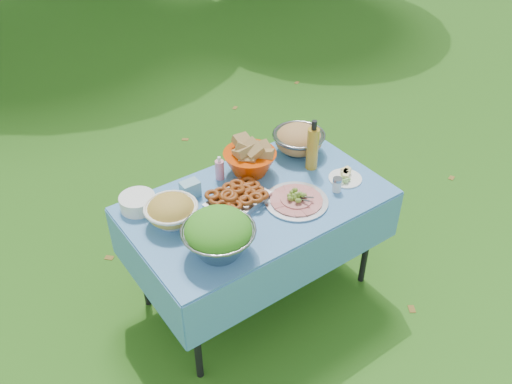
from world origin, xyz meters
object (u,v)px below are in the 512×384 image
Objects in this scene: pasta_bowl_steel at (299,139)px; plate_stack at (138,202)px; bread_bowl at (250,157)px; oil_bottle at (313,145)px; salad_bowl at (219,234)px; picnic_table at (257,248)px; charcuterie_platter at (297,196)px.

plate_stack is at bearing 176.58° from pasta_bowl_steel.
pasta_bowl_steel is (0.38, 0.01, -0.02)m from bread_bowl.
oil_bottle is at bearing -28.22° from bread_bowl.
salad_bowl is 1.03m from pasta_bowl_steel.
salad_bowl is 1.12× the size of pasta_bowl_steel.
oil_bottle is at bearing 8.22° from picnic_table.
oil_bottle reaches higher than bread_bowl.
plate_stack is 0.71m from bread_bowl.
bread_bowl is at bearing 42.52° from salad_bowl.
bread_bowl is (0.12, 0.24, 0.49)m from picnic_table.
pasta_bowl_steel is at bearing 74.78° from oil_bottle.
plate_stack is at bearing 147.83° from charcuterie_platter.
oil_bottle reaches higher than plate_stack.
plate_stack is 1.09m from pasta_bowl_steel.
salad_bowl reaches higher than pasta_bowl_steel.
oil_bottle reaches higher than pasta_bowl_steel.
picnic_table is 4.45× the size of pasta_bowl_steel.
bread_bowl reaches higher than pasta_bowl_steel.
picnic_table is at bearing 30.36° from salad_bowl.
picnic_table is 0.69m from salad_bowl.
salad_bowl is at bearing -171.08° from charcuterie_platter.
picnic_table is 4.48× the size of oil_bottle.
picnic_table is 3.97× the size of salad_bowl.
salad_bowl reaches higher than plate_stack.
plate_stack is (-0.58, 0.32, 0.42)m from picnic_table.
pasta_bowl_steel is at bearing 1.91° from bread_bowl.
salad_bowl reaches higher than charcuterie_platter.
salad_bowl is (-0.40, -0.24, 0.50)m from picnic_table.
salad_bowl is at bearing -151.50° from pasta_bowl_steel.
charcuterie_platter is at bearing -32.17° from plate_stack.
charcuterie_platter is (0.04, -0.39, -0.07)m from bread_bowl.
bread_bowl is 0.40m from charcuterie_platter.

